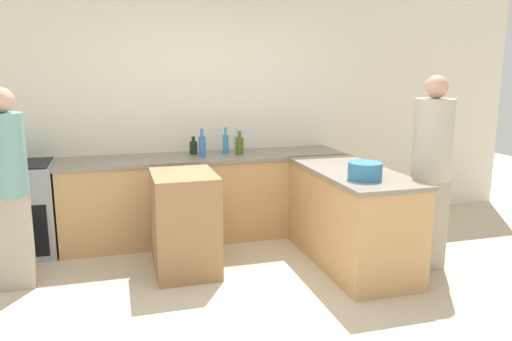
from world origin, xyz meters
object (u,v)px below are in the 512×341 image
Objects in this scene: mixing_bowl at (365,171)px; dish_soap_bottle at (226,143)px; person_by_range at (9,181)px; water_bottle_blue at (202,146)px; island_table at (185,223)px; olive_oil_bottle at (240,145)px; vinegar_bottle_clear at (237,143)px; wine_bottle_dark at (193,147)px; range_oven at (18,209)px; person_at_peninsula at (431,167)px.

dish_soap_bottle is (-0.84, 1.57, 0.04)m from mixing_bowl.
dish_soap_bottle is 2.19m from person_by_range.
water_bottle_blue is (-0.28, -0.14, 0.00)m from dish_soap_bottle.
mixing_bowl is at bearing -23.53° from island_table.
person_by_range is (-2.12, -0.82, -0.08)m from olive_oil_bottle.
water_bottle_blue is at bearing 69.00° from island_table.
island_table is 3.18× the size of mixing_bowl.
mixing_bowl is 1.78m from dish_soap_bottle.
vinegar_bottle_clear reaches higher than island_table.
mixing_bowl is 0.97× the size of water_bottle_blue.
olive_oil_bottle reaches higher than island_table.
water_bottle_blue is at bearing -72.27° from wine_bottle_dark.
mixing_bowl is 2.01m from wine_bottle_dark.
wine_bottle_dark is 0.76× the size of olive_oil_bottle.
mixing_bowl is at bearing -64.46° from olive_oil_bottle.
dish_soap_bottle reaches higher than island_table.
island_table is 3.09× the size of water_bottle_blue.
mixing_bowl is at bearing -66.66° from vinegar_bottle_clear.
range_oven is 3.46× the size of vinegar_bottle_clear.
range_oven is 2.31m from vinegar_bottle_clear.
olive_oil_bottle is 2.28m from person_by_range.
olive_oil_bottle is (0.13, -0.09, -0.01)m from dish_soap_bottle.
dish_soap_bottle is at bearing 144.23° from olive_oil_bottle.
dish_soap_bottle is at bearing 1.84° from range_oven.
water_bottle_blue is at bearing 143.09° from person_at_peninsula.
range_oven reaches higher than island_table.
mixing_bowl is 1.01× the size of dish_soap_bottle.
vinegar_bottle_clear is 0.46m from water_bottle_blue.
person_at_peninsula is (2.12, -0.55, 0.50)m from island_table.
olive_oil_bottle is (-0.70, 1.47, 0.03)m from mixing_bowl.
wine_bottle_dark is 0.21m from water_bottle_blue.
wine_bottle_dark is at bearing 126.01° from mixing_bowl.
person_at_peninsula is (1.39, -1.40, -0.04)m from olive_oil_bottle.
person_at_peninsula is at bearing -44.46° from dish_soap_bottle.
olive_oil_bottle is (2.24, -0.03, 0.54)m from range_oven.
mixing_bowl is 1.76m from vinegar_bottle_clear.
dish_soap_bottle is (0.34, -0.05, 0.04)m from wine_bottle_dark.
dish_soap_bottle is at bearing -8.74° from wine_bottle_dark.
water_bottle_blue is (1.82, -0.07, 0.56)m from range_oven.
dish_soap_bottle is at bearing -162.67° from vinegar_bottle_clear.
vinegar_bottle_clear is at bearing -1.07° from wine_bottle_dark.
wine_bottle_dark is (-1.18, 1.62, 0.00)m from mixing_bowl.
range_oven is 3.22× the size of dish_soap_bottle.
range_oven is 2.30m from olive_oil_bottle.
person_by_range is (-1.99, -0.91, -0.09)m from dish_soap_bottle.
person_at_peninsula is at bearing -14.51° from island_table.
mixing_bowl is 0.17× the size of person_by_range.
water_bottle_blue is (-0.42, -0.18, 0.01)m from vinegar_bottle_clear.
person_by_range reaches higher than island_table.
person_at_peninsula reaches higher than olive_oil_bottle.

